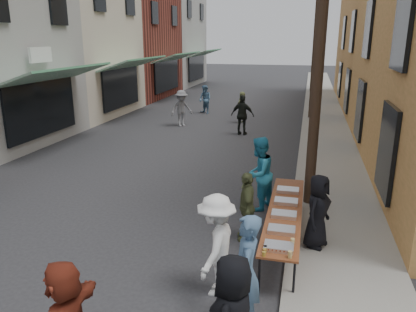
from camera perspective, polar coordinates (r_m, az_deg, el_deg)
The scene contains 25 objects.
ground at distance 9.28m, azimuth -14.47°, elevation -11.31°, with size 120.00×120.00×0.00m, color #28282B.
sidewalk at distance 22.57m, azimuth 15.99°, elevation 5.05°, with size 2.20×60.00×0.10m, color gray.
storefront_row at distance 26.24m, azimuth -19.32°, elevation 15.25°, with size 8.00×37.00×9.00m.
utility_pole_near at distance 10.17m, azimuth 15.68°, elevation 17.32°, with size 0.26×0.26×9.00m, color #2D2116.
utility_pole_mid at distance 22.16m, azimuth 15.04°, elevation 16.52°, with size 0.26×0.26×9.00m, color #2D2116.
utility_pole_far at distance 34.16m, azimuth 14.85°, elevation 16.29°, with size 0.26×0.26×9.00m, color #2D2116.
serving_table at distance 8.70m, azimuth 10.74°, elevation -7.76°, with size 0.70×4.00×0.75m.
catering_tray_sausage at distance 7.19m, azimuth 9.92°, elevation -12.47°, with size 0.50×0.33×0.08m, color maroon.
catering_tray_foil_b at distance 7.76m, azimuth 10.30°, elevation -10.19°, with size 0.50×0.33×0.08m, color #B2B2B7.
catering_tray_buns at distance 8.40m, azimuth 10.64°, elevation -8.10°, with size 0.50×0.33×0.08m, color tan.
catering_tray_foil_d at distance 9.04m, azimuth 10.93°, elevation -6.30°, with size 0.50×0.33×0.08m, color #B2B2B7.
catering_tray_buns_end at distance 9.69m, azimuth 11.18°, elevation -4.74°, with size 0.50×0.33×0.08m, color tan.
condiment_jar_a at distance 6.94m, azimuth 7.87°, elevation -13.49°, with size 0.07×0.07×0.08m, color #A57F26.
condiment_jar_b at distance 7.03m, azimuth 7.96°, elevation -13.09°, with size 0.07×0.07×0.08m, color #A57F26.
condiment_jar_c at distance 7.11m, azimuth 8.05°, elevation -12.70°, with size 0.07×0.07×0.08m, color #A57F26.
cup_stack at distance 6.95m, azimuth 11.46°, elevation -13.42°, with size 0.08×0.08×0.12m, color tan.
guest_front_b at distance 6.21m, azimuth 5.34°, elevation -16.03°, with size 0.66×0.43×1.81m, color #476789.
guest_front_c at distance 10.24m, azimuth 7.13°, elevation -2.49°, with size 0.92×0.71×1.88m, color teal.
guest_front_d at distance 6.93m, azimuth 1.17°, elevation -12.42°, with size 1.15×0.66×1.78m, color white.
guest_front_e at distance 8.75m, azimuth 5.47°, elevation -7.05°, with size 0.89×0.37×1.52m, color #586037.
server at distance 8.52m, azimuth 15.16°, elevation -7.48°, with size 0.75×0.49×1.53m, color black.
passerby_left at distance 20.03m, azimuth -3.75°, elevation 6.71°, with size 1.14×0.66×1.77m, color slate.
passerby_mid at distance 18.20m, azimuth 4.88°, elevation 5.74°, with size 1.05×0.44×1.79m, color black.
passerby_right at distance 20.84m, azimuth 4.69°, elevation 6.83°, with size 0.58×0.38×1.60m, color #4B522F.
passerby_far at distance 23.41m, azimuth -0.41°, elevation 7.96°, with size 0.79×0.61×1.62m, color #527CA0.
Camera 1 is at (4.12, -7.16, 4.22)m, focal length 35.00 mm.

